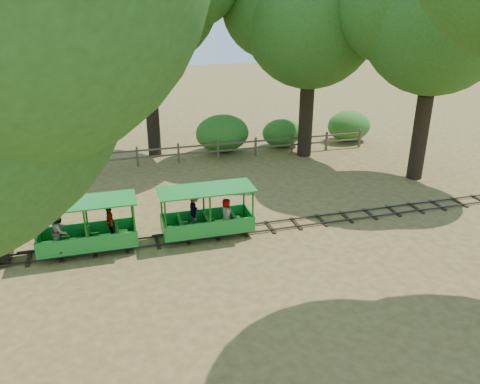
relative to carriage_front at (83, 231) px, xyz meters
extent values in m
plane|color=#A28046|center=(5.27, 0.06, -0.77)|extent=(90.00, 90.00, 0.00)
cube|color=#3F3D3A|center=(5.27, -0.24, -0.69)|extent=(22.00, 0.05, 0.05)
cube|color=#3F3D3A|center=(5.27, 0.36, -0.69)|extent=(22.00, 0.05, 0.05)
cube|color=#382314|center=(5.27, 0.06, -0.74)|extent=(0.12, 1.00, 0.05)
cube|color=#382314|center=(0.27, 0.06, -0.74)|extent=(0.12, 1.00, 0.05)
cube|color=#382314|center=(10.27, 0.06, -0.74)|extent=(0.12, 1.00, 0.05)
cube|color=#1D892B|center=(0.11, 0.06, -0.47)|extent=(3.05, 1.17, 0.09)
cube|color=#145413|center=(0.11, 0.06, -0.58)|extent=(2.74, 0.45, 0.13)
cube|color=#1D892B|center=(0.11, -0.49, -0.20)|extent=(3.05, 0.05, 0.45)
cube|color=#1D892B|center=(0.11, 0.61, -0.20)|extent=(3.05, 0.05, 0.45)
cube|color=#1D892B|center=(0.11, 0.06, 0.97)|extent=(3.18, 1.30, 0.04)
cylinder|color=#145413|center=(-1.34, -0.47, 0.25)|extent=(0.06, 0.06, 1.43)
cylinder|color=#145413|center=(-1.34, 0.59, 0.25)|extent=(0.06, 0.06, 1.43)
cylinder|color=#145413|center=(1.57, -0.47, 0.25)|extent=(0.06, 0.06, 1.43)
cylinder|color=#145413|center=(1.57, 0.59, 0.25)|extent=(0.06, 0.06, 1.43)
cube|color=#145413|center=(-0.80, 0.06, -0.25)|extent=(0.11, 0.99, 0.36)
cube|color=#145413|center=(0.11, 0.06, -0.25)|extent=(0.11, 0.99, 0.36)
cube|color=#145413|center=(1.03, 0.06, -0.25)|extent=(0.11, 0.99, 0.36)
cylinder|color=black|center=(-0.86, -0.25, -0.54)|extent=(0.25, 0.05, 0.25)
cylinder|color=black|center=(-0.86, 0.36, -0.54)|extent=(0.25, 0.05, 0.25)
cylinder|color=black|center=(1.09, -0.25, -0.54)|extent=(0.25, 0.05, 0.25)
cylinder|color=black|center=(1.09, 0.36, -0.54)|extent=(0.25, 0.05, 0.25)
imported|color=gray|center=(-0.65, -0.23, 0.23)|extent=(0.63, 0.73, 1.31)
imported|color=gray|center=(0.83, 0.20, 0.13)|extent=(0.37, 0.68, 1.11)
cube|color=#1D892B|center=(4.00, 0.06, -0.47)|extent=(3.05, 1.17, 0.09)
cube|color=#145413|center=(4.00, 0.06, -0.58)|extent=(2.74, 0.45, 0.13)
cube|color=#1D892B|center=(4.00, -0.49, -0.20)|extent=(3.05, 0.05, 0.45)
cube|color=#1D892B|center=(4.00, 0.61, -0.20)|extent=(3.05, 0.05, 0.45)
cube|color=#1D892B|center=(4.00, 0.06, 0.97)|extent=(3.18, 1.30, 0.04)
cylinder|color=#145413|center=(2.54, -0.47, 0.25)|extent=(0.06, 0.06, 1.43)
cylinder|color=#145413|center=(2.54, 0.59, 0.25)|extent=(0.06, 0.06, 1.43)
cylinder|color=#145413|center=(5.45, -0.47, 0.25)|extent=(0.06, 0.06, 1.43)
cylinder|color=#145413|center=(5.45, 0.59, 0.25)|extent=(0.06, 0.06, 1.43)
cube|color=#145413|center=(3.08, 0.06, -0.25)|extent=(0.11, 0.99, 0.36)
cube|color=#145413|center=(4.00, 0.06, -0.25)|extent=(0.11, 0.99, 0.36)
cube|color=#145413|center=(4.91, 0.06, -0.25)|extent=(0.11, 0.99, 0.36)
cylinder|color=black|center=(3.02, -0.25, -0.54)|extent=(0.25, 0.05, 0.25)
cylinder|color=black|center=(3.02, 0.36, -0.54)|extent=(0.25, 0.05, 0.25)
cylinder|color=black|center=(4.97, -0.25, -0.54)|extent=(0.25, 0.05, 0.25)
cylinder|color=black|center=(4.97, 0.36, -0.54)|extent=(0.25, 0.05, 0.25)
imported|color=gray|center=(3.61, 0.24, 0.21)|extent=(0.66, 0.91, 1.27)
imported|color=gray|center=(4.61, -0.19, 0.11)|extent=(0.50, 0.61, 1.08)
cylinder|color=#2D2116|center=(-3.23, 6.06, 1.12)|extent=(0.70, 0.70, 3.77)
cylinder|color=#2D2116|center=(3.27, 9.56, 1.43)|extent=(0.66, 0.66, 4.40)
cylinder|color=#2D2116|center=(3.27, 9.56, 4.89)|extent=(0.50, 0.50, 2.51)
cylinder|color=#2D2116|center=(10.77, 7.56, 1.04)|extent=(0.72, 0.72, 3.62)
cylinder|color=#2D2116|center=(10.77, 7.56, 3.89)|extent=(0.54, 0.54, 2.07)
sphere|color=#274E18|center=(10.77, 7.56, 5.88)|extent=(6.39, 6.39, 6.39)
sphere|color=#274E18|center=(12.37, 6.60, 6.68)|extent=(4.79, 4.79, 4.79)
sphere|color=#274E18|center=(9.34, 8.68, 6.52)|extent=(5.11, 5.11, 5.11)
cylinder|color=#2D2116|center=(14.27, 3.06, 1.10)|extent=(0.68, 0.68, 3.73)
cylinder|color=#2D2116|center=(14.27, 3.06, 4.03)|extent=(0.51, 0.51, 2.13)
sphere|color=#274E18|center=(14.27, 3.06, 5.99)|extent=(5.99, 5.99, 5.99)
sphere|color=#274E18|center=(12.93, 4.11, 6.59)|extent=(4.80, 4.80, 4.80)
cube|color=brown|center=(-3.73, 8.06, -0.27)|extent=(0.10, 0.10, 1.00)
cube|color=brown|center=(-1.73, 8.06, -0.27)|extent=(0.10, 0.10, 1.00)
cube|color=brown|center=(0.27, 8.06, -0.27)|extent=(0.10, 0.10, 1.00)
cube|color=brown|center=(2.27, 8.06, -0.27)|extent=(0.10, 0.10, 1.00)
cube|color=brown|center=(4.27, 8.06, -0.27)|extent=(0.10, 0.10, 1.00)
cube|color=brown|center=(6.27, 8.06, -0.27)|extent=(0.10, 0.10, 1.00)
cube|color=brown|center=(8.27, 8.06, -0.27)|extent=(0.10, 0.10, 1.00)
cube|color=brown|center=(10.27, 8.06, -0.27)|extent=(0.10, 0.10, 1.00)
cube|color=brown|center=(12.27, 8.06, -0.27)|extent=(0.10, 0.10, 1.00)
cube|color=brown|center=(14.27, 8.06, -0.27)|extent=(0.10, 0.10, 1.00)
cube|color=brown|center=(5.27, 8.06, 0.03)|extent=(18.00, 0.06, 0.08)
cube|color=brown|center=(5.27, 8.06, -0.32)|extent=(18.00, 0.06, 0.08)
ellipsoid|color=#2D6B1E|center=(-2.40, 9.36, 0.10)|extent=(2.50, 1.92, 1.73)
ellipsoid|color=#2D6B1E|center=(6.84, 9.36, 0.22)|extent=(2.85, 2.19, 1.97)
ellipsoid|color=#2D6B1E|center=(10.20, 9.36, -0.01)|extent=(2.20, 1.69, 1.52)
ellipsoid|color=#2D6B1E|center=(14.27, 9.36, 0.10)|extent=(2.50, 1.93, 1.73)
camera|label=1|loc=(1.15, -13.99, 6.77)|focal=35.00mm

